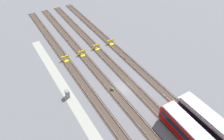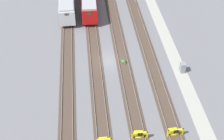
{
  "view_description": "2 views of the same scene",
  "coord_description": "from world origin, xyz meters",
  "px_view_note": "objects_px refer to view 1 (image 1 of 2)",
  "views": [
    {
      "loc": [
        26.54,
        -18.71,
        31.84
      ],
      "look_at": [
        -4.3,
        0.0,
        1.8
      ],
      "focal_mm": 35.0,
      "sensor_mm": 36.0,
      "label": 1
    },
    {
      "loc": [
        -38.09,
        3.56,
        30.59
      ],
      "look_at": [
        -4.3,
        0.0,
        1.8
      ],
      "focal_mm": 50.0,
      "sensor_mm": 36.0,
      "label": 2
    }
  ],
  "objects_px": {
    "subway_car_front_row_left_inner": "(224,136)",
    "bumper_stop_near_inner_track": "(82,53)",
    "bumper_stop_middle_track": "(97,47)",
    "bumper_stop_nearest_track": "(66,59)",
    "electrical_cabinet": "(67,94)",
    "weed_clump": "(112,89)",
    "bumper_stop_far_inner_track": "(111,42)"
  },
  "relations": [
    {
      "from": "bumper_stop_far_inner_track",
      "to": "weed_clump",
      "type": "height_order",
      "value": "bumper_stop_far_inner_track"
    },
    {
      "from": "bumper_stop_middle_track",
      "to": "electrical_cabinet",
      "type": "distance_m",
      "value": 17.52
    },
    {
      "from": "subway_car_front_row_left_inner",
      "to": "weed_clump",
      "type": "bearing_deg",
      "value": -156.03
    },
    {
      "from": "bumper_stop_near_inner_track",
      "to": "bumper_stop_middle_track",
      "type": "bearing_deg",
      "value": 97.09
    },
    {
      "from": "bumper_stop_far_inner_track",
      "to": "electrical_cabinet",
      "type": "xyz_separation_m",
      "value": [
        12.03,
        -17.2,
        0.29
      ]
    },
    {
      "from": "bumper_stop_middle_track",
      "to": "bumper_stop_far_inner_track",
      "type": "xyz_separation_m",
      "value": [
        -0.14,
        4.34,
        0.0
      ]
    },
    {
      "from": "bumper_stop_nearest_track",
      "to": "electrical_cabinet",
      "type": "distance_m",
      "value": 12.12
    },
    {
      "from": "subway_car_front_row_left_inner",
      "to": "bumper_stop_nearest_track",
      "type": "bearing_deg",
      "value": -159.03
    },
    {
      "from": "electrical_cabinet",
      "to": "bumper_stop_middle_track",
      "type": "bearing_deg",
      "value": 132.77
    },
    {
      "from": "bumper_stop_middle_track",
      "to": "bumper_stop_far_inner_track",
      "type": "distance_m",
      "value": 4.34
    },
    {
      "from": "bumper_stop_near_inner_track",
      "to": "bumper_stop_far_inner_track",
      "type": "bearing_deg",
      "value": 94.48
    },
    {
      "from": "bumper_stop_nearest_track",
      "to": "electrical_cabinet",
      "type": "xyz_separation_m",
      "value": [
        11.38,
        -4.17,
        0.29
      ]
    },
    {
      "from": "subway_car_front_row_left_inner",
      "to": "bumper_stop_nearest_track",
      "type": "distance_m",
      "value": 36.37
    },
    {
      "from": "bumper_stop_nearest_track",
      "to": "bumper_stop_middle_track",
      "type": "distance_m",
      "value": 8.7
    },
    {
      "from": "bumper_stop_middle_track",
      "to": "weed_clump",
      "type": "xyz_separation_m",
      "value": [
        14.88,
        -4.38,
        -0.27
      ]
    },
    {
      "from": "subway_car_front_row_left_inner",
      "to": "weed_clump",
      "type": "xyz_separation_m",
      "value": [
        -19.57,
        -8.7,
        -1.8
      ]
    },
    {
      "from": "subway_car_front_row_left_inner",
      "to": "bumper_stop_near_inner_track",
      "type": "xyz_separation_m",
      "value": [
        -33.91,
        -8.68,
        -1.53
      ]
    },
    {
      "from": "bumper_stop_middle_track",
      "to": "electrical_cabinet",
      "type": "xyz_separation_m",
      "value": [
        11.9,
        -12.86,
        0.29
      ]
    },
    {
      "from": "bumper_stop_far_inner_track",
      "to": "subway_car_front_row_left_inner",
      "type": "bearing_deg",
      "value": -0.03
    },
    {
      "from": "subway_car_front_row_left_inner",
      "to": "bumper_stop_near_inner_track",
      "type": "relative_size",
      "value": 8.98
    },
    {
      "from": "subway_car_front_row_left_inner",
      "to": "weed_clump",
      "type": "relative_size",
      "value": 19.59
    },
    {
      "from": "bumper_stop_near_inner_track",
      "to": "bumper_stop_middle_track",
      "type": "distance_m",
      "value": 4.4
    },
    {
      "from": "electrical_cabinet",
      "to": "weed_clump",
      "type": "bearing_deg",
      "value": 70.61
    },
    {
      "from": "bumper_stop_far_inner_track",
      "to": "bumper_stop_middle_track",
      "type": "bearing_deg",
      "value": -88.16
    },
    {
      "from": "bumper_stop_near_inner_track",
      "to": "bumper_stop_nearest_track",
      "type": "bearing_deg",
      "value": -90.34
    },
    {
      "from": "bumper_stop_near_inner_track",
      "to": "subway_car_front_row_left_inner",
      "type": "bearing_deg",
      "value": 14.36
    },
    {
      "from": "bumper_stop_middle_track",
      "to": "electrical_cabinet",
      "type": "relative_size",
      "value": 1.26
    },
    {
      "from": "bumper_stop_nearest_track",
      "to": "bumper_stop_near_inner_track",
      "type": "relative_size",
      "value": 1.0
    },
    {
      "from": "bumper_stop_middle_track",
      "to": "weed_clump",
      "type": "bearing_deg",
      "value": -16.41
    },
    {
      "from": "weed_clump",
      "to": "bumper_stop_near_inner_track",
      "type": "bearing_deg",
      "value": 179.92
    },
    {
      "from": "subway_car_front_row_left_inner",
      "to": "bumper_stop_near_inner_track",
      "type": "distance_m",
      "value": 35.03
    },
    {
      "from": "subway_car_front_row_left_inner",
      "to": "bumper_stop_middle_track",
      "type": "distance_m",
      "value": 34.75
    }
  ]
}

